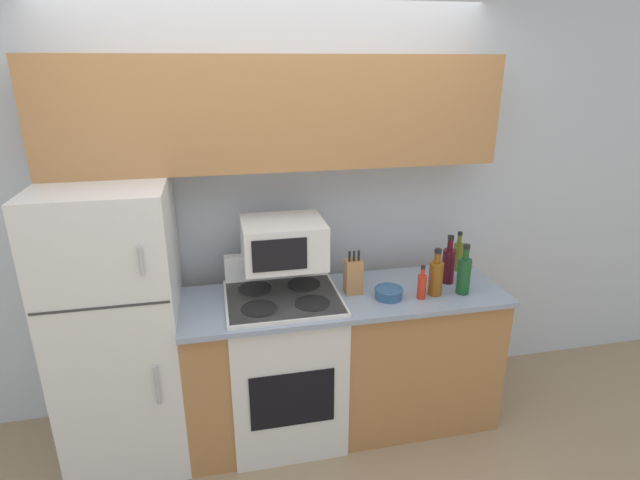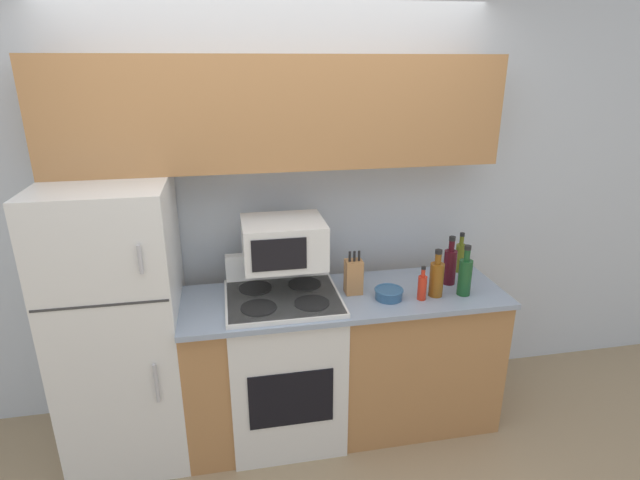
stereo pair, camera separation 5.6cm
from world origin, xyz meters
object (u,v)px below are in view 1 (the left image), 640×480
(bottle_olive_oil, at_px, (458,255))
(bottle_wine_green, at_px, (464,274))
(bowl, at_px, (389,293))
(bottle_whiskey, at_px, (436,277))
(knife_block, at_px, (353,276))
(bottle_wine_red, at_px, (448,264))
(stove, at_px, (285,364))
(microwave, at_px, (283,242))
(bottle_hot_sauce, at_px, (422,286))
(refrigerator, at_px, (121,325))

(bottle_olive_oil, height_order, bottle_wine_green, bottle_wine_green)
(bowl, bearing_deg, bottle_whiskey, -2.07)
(knife_block, distance_m, bottle_wine_red, 0.60)
(bottle_olive_oil, relative_size, bottle_wine_red, 0.87)
(stove, xyz_separation_m, microwave, (0.02, 0.08, 0.74))
(bottle_olive_oil, bearing_deg, bottle_wine_green, -111.49)
(bottle_wine_green, bearing_deg, microwave, 168.13)
(bottle_hot_sauce, distance_m, bottle_whiskey, 0.11)
(microwave, height_order, bottle_hot_sauce, microwave)
(bottle_olive_oil, relative_size, bottle_whiskey, 0.93)
(bottle_whiskey, bearing_deg, refrigerator, 173.71)
(refrigerator, bearing_deg, bottle_olive_oil, 2.93)
(bottle_wine_red, bearing_deg, knife_block, -178.37)
(refrigerator, bearing_deg, knife_block, -3.09)
(refrigerator, xyz_separation_m, bottle_wine_green, (1.92, -0.21, 0.22))
(refrigerator, height_order, bottle_wine_red, refrigerator)
(refrigerator, distance_m, bottle_olive_oil, 2.06)
(knife_block, bearing_deg, bottle_wine_green, -12.82)
(knife_block, height_order, bottle_olive_oil, knife_block)
(stove, distance_m, bottle_olive_oil, 1.28)
(refrigerator, distance_m, stove, 0.95)
(bottle_whiskey, bearing_deg, knife_block, 164.84)
(refrigerator, distance_m, bottle_wine_green, 1.94)
(bottle_whiskey, bearing_deg, bowl, 177.93)
(refrigerator, bearing_deg, bottle_hot_sauce, -7.74)
(bottle_hot_sauce, bearing_deg, knife_block, 156.53)
(knife_block, relative_size, bottle_whiskey, 0.93)
(knife_block, bearing_deg, microwave, 169.65)
(bottle_wine_green, relative_size, bottle_whiskey, 1.07)
(microwave, xyz_separation_m, knife_block, (0.39, -0.07, -0.21))
(knife_block, relative_size, bottle_olive_oil, 1.01)
(bottle_olive_oil, bearing_deg, stove, -170.79)
(bottle_hot_sauce, relative_size, bottle_wine_green, 0.67)
(bowl, bearing_deg, knife_block, 147.56)
(refrigerator, xyz_separation_m, knife_block, (1.30, -0.07, 0.21))
(stove, height_order, bottle_wine_green, bottle_wine_green)
(microwave, xyz_separation_m, bottle_wine_green, (1.01, -0.21, -0.20))
(microwave, bearing_deg, stove, -104.27)
(bottle_hot_sauce, height_order, bottle_wine_green, bottle_wine_green)
(refrigerator, height_order, bowl, refrigerator)
(knife_block, distance_m, bowl, 0.22)
(refrigerator, bearing_deg, microwave, 0.08)
(microwave, height_order, bottle_wine_red, microwave)
(microwave, relative_size, bottle_hot_sauce, 2.26)
(stove, relative_size, bottle_wine_red, 3.63)
(bottle_hot_sauce, relative_size, bottle_whiskey, 0.71)
(stove, relative_size, microwave, 2.41)
(bowl, height_order, bottle_wine_red, bottle_wine_red)
(bottle_olive_oil, distance_m, bottle_wine_green, 0.34)
(bottle_olive_oil, distance_m, bottle_wine_red, 0.21)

